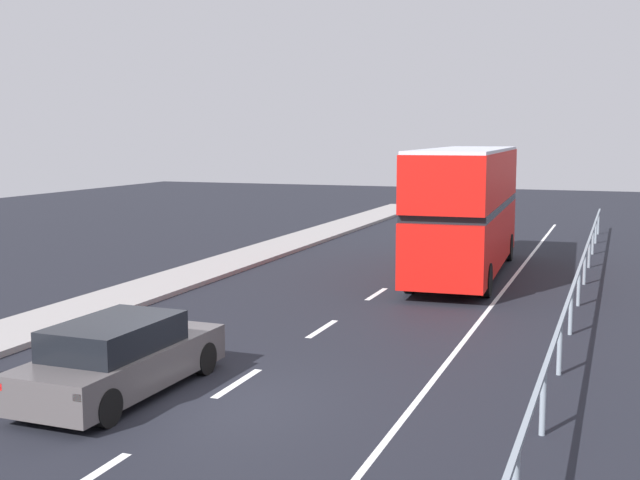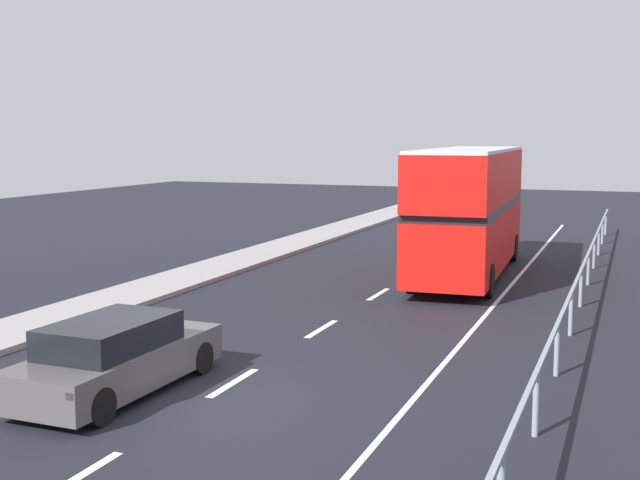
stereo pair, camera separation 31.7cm
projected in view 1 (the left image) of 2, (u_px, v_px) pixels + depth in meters
ground_plane at (211, 403)px, 14.72m from camera, size 73.41×120.00×0.10m
lane_paint_markings at (437, 312)px, 22.04m from camera, size 3.59×46.00×0.01m
bridge_side_railing at (575, 286)px, 21.03m from camera, size 0.10×42.00×1.07m
double_decker_bus_red at (466, 208)px, 27.46m from camera, size 2.89×10.49×4.23m
hatchback_car_near at (121, 358)px, 14.98m from camera, size 1.87×4.62×1.40m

